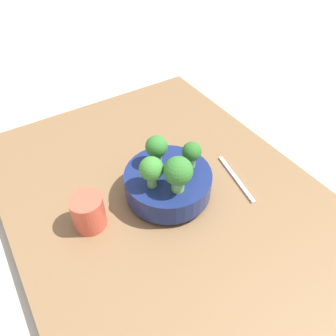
{
  "coord_description": "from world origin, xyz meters",
  "views": [
    {
      "loc": [
        -0.46,
        0.29,
        0.67
      ],
      "look_at": [
        0.01,
        -0.01,
        0.13
      ],
      "focal_mm": 35.0,
      "sensor_mm": 36.0,
      "label": 1
    }
  ],
  "objects": [
    {
      "name": "ground_plane",
      "position": [
        0.0,
        0.0,
        0.0
      ],
      "size": [
        6.0,
        6.0,
        0.0
      ],
      "primitive_type": "plane",
      "color": "#ADA89E"
    },
    {
      "name": "table",
      "position": [
        0.0,
        0.0,
        0.02
      ],
      "size": [
        1.0,
        0.75,
        0.04
      ],
      "color": "brown",
      "rests_on": "ground_plane"
    },
    {
      "name": "bowl",
      "position": [
        0.01,
        -0.01,
        0.08
      ],
      "size": [
        0.22,
        0.22,
        0.07
      ],
      "color": "navy",
      "rests_on": "table"
    },
    {
      "name": "broccoli_floret_right",
      "position": [
        0.05,
        -0.01,
        0.16
      ],
      "size": [
        0.05,
        0.05,
        0.08
      ],
      "color": "#6BA34C",
      "rests_on": "bowl"
    },
    {
      "name": "broccoli_floret_left",
      "position": [
        -0.05,
        -0.0,
        0.17
      ],
      "size": [
        0.07,
        0.07,
        0.09
      ],
      "color": "#6BA34C",
      "rests_on": "bowl"
    },
    {
      "name": "broccoli_floret_back",
      "position": [
        -0.01,
        0.04,
        0.16
      ],
      "size": [
        0.06,
        0.06,
        0.08
      ],
      "color": "#609347",
      "rests_on": "bowl"
    },
    {
      "name": "broccoli_floret_front",
      "position": [
        0.0,
        -0.07,
        0.16
      ],
      "size": [
        0.05,
        0.05,
        0.07
      ],
      "color": "#6BA34C",
      "rests_on": "bowl"
    },
    {
      "name": "cup",
      "position": [
        0.03,
        0.2,
        0.08
      ],
      "size": [
        0.08,
        0.08,
        0.09
      ],
      "color": "#C64C38",
      "rests_on": "table"
    },
    {
      "name": "fork",
      "position": [
        -0.05,
        -0.19,
        0.04
      ],
      "size": [
        0.18,
        0.04,
        0.01
      ],
      "color": "silver",
      "rests_on": "table"
    }
  ]
}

